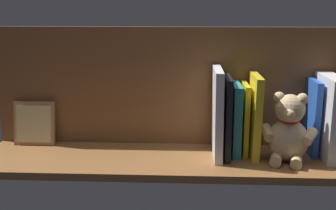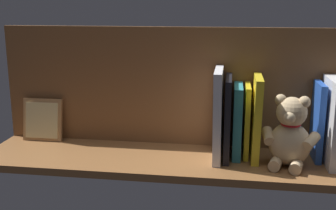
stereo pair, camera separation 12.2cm
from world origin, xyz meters
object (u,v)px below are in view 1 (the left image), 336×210
object	(u,v)px
book_0	(312,117)
picture_frame_leaning	(34,123)
teddy_bear	(288,131)
dictionary_thick_white	(330,117)

from	to	relation	value
book_0	picture_frame_leaning	xyz separation A→B (cm)	(85.93, -3.89, -4.31)
teddy_bear	picture_frame_leaning	world-z (taller)	teddy_bear
book_0	teddy_bear	size ratio (longest dim) A/B	1.12
dictionary_thick_white	book_0	distance (cm)	5.15
picture_frame_leaning	dictionary_thick_white	bearing A→B (deg)	175.63
dictionary_thick_white	picture_frame_leaning	size ratio (longest dim) A/B	1.72
book_0	dictionary_thick_white	bearing A→B (deg)	144.07
dictionary_thick_white	teddy_bear	xyz separation A→B (cm)	(12.50, 4.05, -3.22)
picture_frame_leaning	book_0	bearing A→B (deg)	177.41
teddy_bear	picture_frame_leaning	bearing A→B (deg)	7.09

